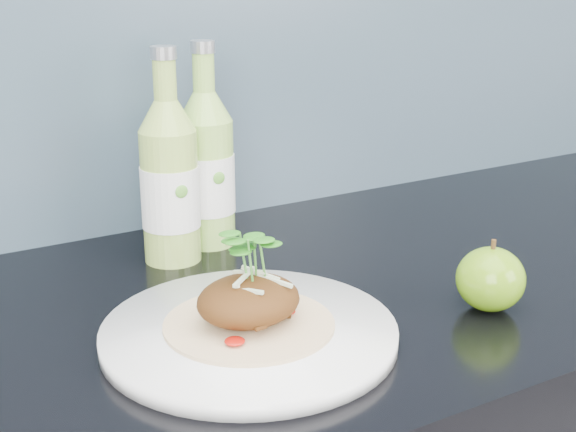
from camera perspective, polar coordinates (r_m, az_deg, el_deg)
name	(u,v)px	position (r m, az deg, el deg)	size (l,w,h in m)	color
dinner_plate	(249,333)	(0.80, -2.78, -8.32)	(0.31, 0.31, 0.02)	white
pork_taco	(249,299)	(0.79, -2.82, -5.88)	(0.17, 0.17, 0.10)	tan
green_apple	(491,279)	(0.89, 14.21, -4.37)	(0.09, 0.09, 0.08)	#51820E
cider_bottle_left	(170,182)	(0.99, -8.41, 2.38)	(0.09, 0.09, 0.26)	#9CC050
cider_bottle_right	(207,170)	(1.04, -5.80, 3.30)	(0.08, 0.08, 0.26)	#96C753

